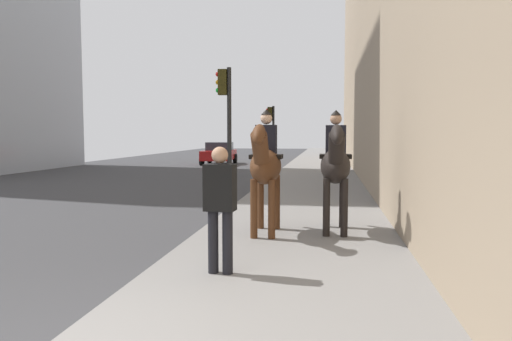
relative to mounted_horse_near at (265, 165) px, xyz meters
name	(u,v)px	position (x,y,z in m)	size (l,w,h in m)	color
mounted_horse_near	(265,165)	(0.00, 0.00, 0.00)	(2.15, 0.60, 2.32)	#4C2B16
mounted_horse_far	(335,164)	(0.35, -1.28, 0.00)	(2.15, 0.60, 2.32)	black
pedestrian_greeting	(220,201)	(-2.58, 0.27, -0.32)	(0.29, 0.42, 1.70)	black
car_near_lane	(219,153)	(21.58, 5.85, -0.68)	(4.10, 2.10, 1.44)	maroon
traffic_light_near_curb	(226,113)	(4.29, 1.66, 1.13)	(0.20, 0.44, 3.81)	black
traffic_light_far_curb	(272,127)	(16.04, 1.77, 0.89)	(0.20, 0.44, 3.42)	black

